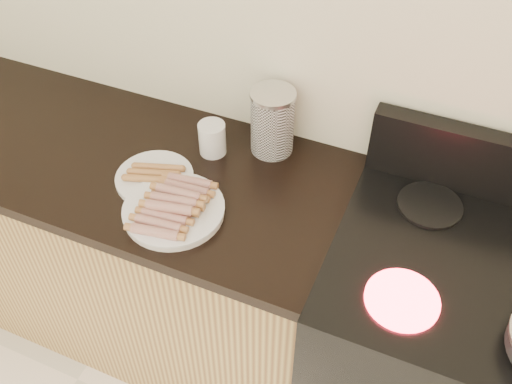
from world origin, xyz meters
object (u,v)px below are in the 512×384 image
at_px(stove, 442,361).
at_px(side_plate, 155,178).
at_px(main_plate, 174,211).
at_px(mug, 212,139).
at_px(canister, 272,122).

xyz_separation_m(stove, side_plate, (-0.93, -0.03, 0.45)).
relative_size(main_plate, mug, 2.69).
height_order(side_plate, mug, mug).
bearing_deg(mug, canister, 27.95).
bearing_deg(main_plate, canister, 68.25).
height_order(main_plate, canister, canister).
height_order(side_plate, canister, canister).
height_order(stove, side_plate, side_plate).
height_order(stove, mug, mug).
bearing_deg(side_plate, canister, 45.49).
bearing_deg(main_plate, side_plate, 140.95).
distance_m(stove, side_plate, 1.04).
xyz_separation_m(canister, mug, (-0.16, -0.09, -0.05)).
xyz_separation_m(side_plate, canister, (0.26, 0.27, 0.10)).
bearing_deg(side_plate, main_plate, -39.05).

